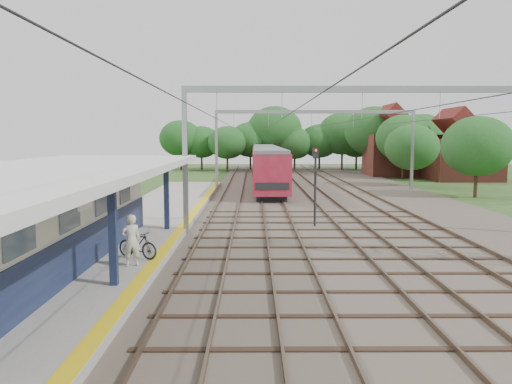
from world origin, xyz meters
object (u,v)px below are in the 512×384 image
object	(u,v)px
person	(131,240)
bicycle	(137,245)
train	(266,163)
signal_post	(315,179)

from	to	relation	value
person	bicycle	xyz separation A→B (m)	(-0.04, 1.04, -0.38)
train	signal_post	distance (m)	26.19
person	train	distance (m)	35.52
person	train	size ratio (longest dim) A/B	0.05
bicycle	signal_post	xyz separation A→B (m)	(7.30, 7.93, 1.68)
bicycle	signal_post	world-z (taller)	signal_post
person	bicycle	distance (m)	1.11
person	signal_post	size ratio (longest dim) A/B	0.43
signal_post	bicycle	bearing A→B (deg)	-136.36
person	bicycle	bearing A→B (deg)	-110.86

